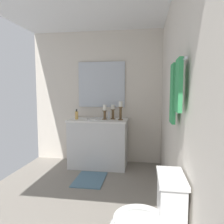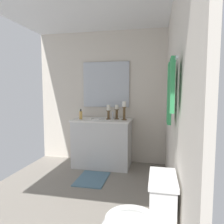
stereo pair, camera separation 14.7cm
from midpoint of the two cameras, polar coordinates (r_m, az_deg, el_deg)
The scene contains 14 objects.
floor at distance 2.91m, azimuth -12.93°, elevation -22.31°, with size 3.19×2.45×0.02m, color gray.
wall_back at distance 2.40m, azimuth 14.78°, elevation 2.57°, with size 3.19×0.04×2.45m, color silver.
wall_left at distance 4.09m, azimuth -5.03°, elevation 3.92°, with size 0.04×2.45×2.45m, color silver.
vanity_cabinet at distance 3.87m, azimuth -4.71°, elevation -8.18°, with size 0.58×1.03×0.85m.
sink_basin at distance 3.79m, azimuth -4.74°, elevation -2.54°, with size 0.40×0.40×0.24m.
mirror at distance 4.03m, azimuth -3.89°, elevation 7.31°, with size 0.02×0.88×0.84m, color silver.
candle_holder_tall at distance 3.68m, azimuth 1.16°, elevation 0.52°, with size 0.09×0.09×0.32m.
candle_holder_short at distance 3.79m, azimuth -0.88°, elevation 0.10°, with size 0.09×0.09×0.25m.
candle_holder_mid at distance 3.76m, azimuth -3.08°, elevation 0.07°, with size 0.09×0.09×0.26m.
soap_bottle at distance 3.84m, azimuth -10.52°, elevation -0.82°, with size 0.06×0.06×0.18m.
towel_bar at distance 1.81m, azimuth 15.11°, elevation 12.34°, with size 0.02×0.02×0.65m, color silver.
towel_near_vanity at distance 1.96m, azimuth 13.88°, elevation 4.75°, with size 0.20×0.03×0.52m, color #389E59.
towel_center at distance 1.63m, azimuth 14.94°, elevation 6.87°, with size 0.18×0.03×0.39m, color #389E59.
bath_mat at distance 3.42m, azimuth -7.20°, elevation -17.42°, with size 0.60×0.44×0.02m, color slate.
Camera 1 is at (2.39, 0.90, 1.34)m, focal length 34.25 mm.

